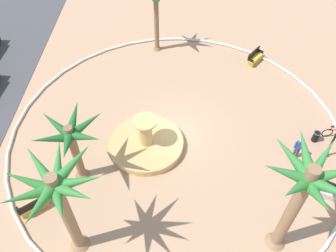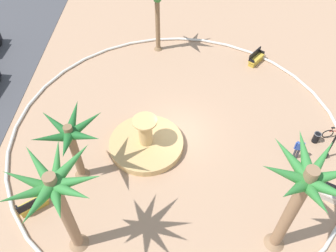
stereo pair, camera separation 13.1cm
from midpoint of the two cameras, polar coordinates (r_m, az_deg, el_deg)
ground_plane at (r=21.97m, az=1.66°, el=-1.11°), size 80.00×80.00×0.00m
plaza_curb at (r=21.89m, az=1.66°, el=-0.94°), size 21.00×21.00×0.20m
fountain at (r=21.03m, az=-3.45°, el=-2.79°), size 4.53×4.53×2.34m
palm_tree_near_fountain at (r=14.75m, az=21.52°, el=-9.93°), size 3.87×3.90×6.56m
palm_tree_by_curb at (r=18.12m, az=-15.50°, el=-1.93°), size 3.90×3.67×4.35m
palm_tree_mid_plaza at (r=14.49m, az=-17.69°, el=-10.77°), size 3.95×3.97×6.19m
palm_tree_far_side at (r=26.59m, az=-1.63°, el=20.02°), size 3.24×3.25×5.41m
bench_east at (r=19.86m, az=-21.23°, el=-12.11°), size 1.36×1.58×1.00m
bench_west at (r=27.94m, az=14.50°, el=10.73°), size 1.56×1.39×1.00m
bench_north at (r=20.84m, az=25.49°, el=-10.25°), size 1.20×1.65×1.00m
trash_bin at (r=23.12m, az=23.55°, el=-1.73°), size 0.46×0.46×0.73m
bicycle_red_frame at (r=23.87m, az=26.18°, el=-1.08°), size 0.44×1.72×0.94m
person_cyclist_helmet at (r=21.39m, az=20.99°, el=-3.46°), size 0.22×0.53×1.64m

